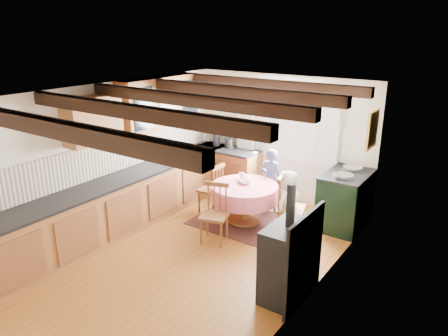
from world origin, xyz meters
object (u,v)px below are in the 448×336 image
Objects in this scene: aga_range at (345,199)px; child_right at (287,203)px; child_far at (271,180)px; chair_left at (211,188)px; dining_table at (244,204)px; chair_right at (291,207)px; chair_near at (214,214)px; cup at (242,176)px; cast_iron_stove at (289,242)px.

child_right is (-0.68, -0.80, 0.05)m from aga_range.
chair_left is at bearing 33.45° from child_far.
dining_table is 1.24× the size of chair_left.
dining_table is 0.77m from child_far.
aga_range is (0.58, 0.87, -0.03)m from chair_right.
aga_range is at bearing 31.43° from chair_near.
aga_range is 0.89× the size of child_far.
child_right is (0.78, 0.06, 0.19)m from dining_table.
cup is at bearing 111.98° from chair_left.
chair_near is 1.59m from child_far.
child_right is at bearing 130.60° from child_far.
child_right is at bearing 89.40° from chair_left.
cast_iron_stove reaches higher than chair_near.
cup is (-0.23, 0.27, 0.39)m from dining_table.
aga_range reaches higher than chair_left.
chair_left is at bearing 110.93° from chair_near.
chair_left is 1.53m from child_right.
chair_near is at bearing -79.61° from cup.
chair_near is (-0.02, -0.85, 0.13)m from dining_table.
cast_iron_stove is 2.52m from cup.
child_far is at bearing 127.19° from chair_left.
cast_iron_stove reaches higher than chair_right.
child_right reaches higher than cup.
chair_left is 8.84× the size of cup.
child_far is at bearing 30.18° from chair_right.
child_far reaches higher than dining_table.
cup is at bearing 83.56° from child_right.
aga_range is at bearing 19.22° from cup.
child_far reaches higher than chair_near.
chair_left is 2.80m from cast_iron_stove.
chair_near is 0.63× the size of cast_iron_stove.
child_far reaches higher than cup.
aga_range is at bearing 92.67° from cast_iron_stove.
aga_range is 2.38m from cast_iron_stove.
child_right is at bearing -11.75° from cup.
child_far reaches higher than chair_left.
aga_range is 1.36m from child_far.
chair_left is at bearing 71.58° from chair_right.
chair_left is 1.63m from chair_right.
chair_near is 1.02× the size of chair_left.
child_far is (0.13, 1.58, 0.12)m from chair_near.
chair_near is at bearing 157.79° from cast_iron_stove.
child_right reaches higher than chair_right.
chair_left is 0.86× the size of child_right.
cast_iron_stove is at bearing -40.01° from chair_near.
child_right is (0.67, -0.66, -0.05)m from child_far.
cast_iron_stove reaches higher than child_far.
cast_iron_stove is (0.11, -2.36, 0.27)m from aga_range.
chair_right is 0.96× the size of child_right.
aga_range is 1.80m from cup.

